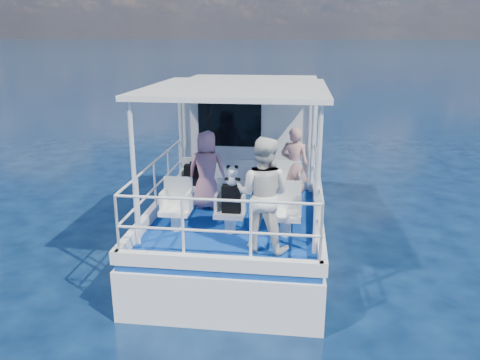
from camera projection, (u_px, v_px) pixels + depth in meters
name	position (u px, v px, depth m)	size (l,w,h in m)	color
ground	(239.00, 253.00, 8.98)	(2000.00, 2000.00, 0.00)	black
hull	(245.00, 232.00, 9.93)	(3.00, 7.00, 1.60)	white
deck	(245.00, 194.00, 9.68)	(2.90, 6.90, 0.10)	navy
cabin	(251.00, 128.00, 10.58)	(2.85, 2.00, 2.20)	white
canopy	(237.00, 88.00, 7.87)	(3.00, 3.20, 0.08)	white
canopy_posts	(237.00, 155.00, 8.16)	(2.77, 2.97, 2.20)	white
railings	(234.00, 193.00, 8.02)	(2.84, 3.59, 1.00)	white
seat_port_fwd	(193.00, 194.00, 8.96)	(0.48, 0.46, 0.38)	white
seat_center_fwd	(240.00, 196.00, 8.85)	(0.48, 0.46, 0.38)	white
seat_stbd_fwd	(288.00, 198.00, 8.74)	(0.48, 0.46, 0.38)	white
seat_port_aft	(176.00, 219.00, 7.72)	(0.48, 0.46, 0.38)	white
seat_center_aft	(230.00, 221.00, 7.61)	(0.48, 0.46, 0.38)	white
seat_stbd_aft	(285.00, 224.00, 7.51)	(0.48, 0.46, 0.38)	white
passenger_port_fwd	(207.00, 170.00, 8.59)	(0.54, 0.39, 1.46)	#C98295
passenger_stbd_fwd	(294.00, 166.00, 8.82)	(0.54, 0.36, 1.49)	#D49289
passenger_stbd_aft	(263.00, 194.00, 6.85)	(0.84, 0.65, 1.72)	silver
backpack_port	(193.00, 175.00, 8.82)	(0.30, 0.17, 0.39)	black
backpack_center	(231.00, 199.00, 7.44)	(0.30, 0.17, 0.45)	black
compact_camera	(193.00, 163.00, 8.74)	(0.11, 0.07, 0.07)	black
panda	(232.00, 175.00, 7.32)	(0.21, 0.18, 0.33)	white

